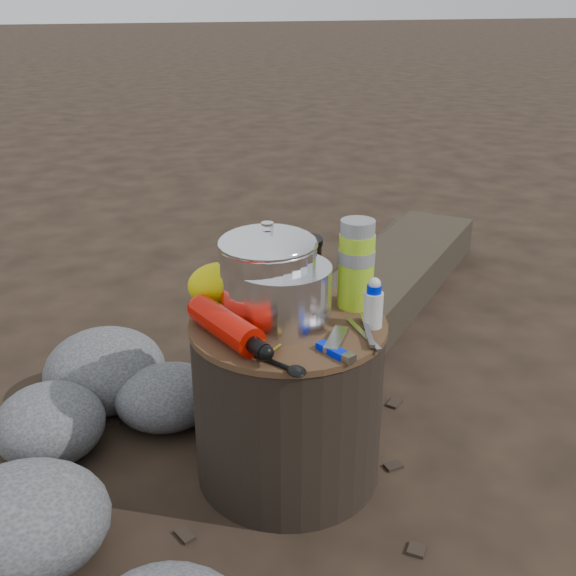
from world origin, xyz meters
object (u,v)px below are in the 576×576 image
object	(u,v)px
thermos	(356,264)
travel_mug	(302,267)
camping_pot	(268,275)
fuel_bottle	(226,325)
log_main	(371,298)
stump	(288,399)

from	to	relation	value
thermos	travel_mug	bearing A→B (deg)	131.55
camping_pot	thermos	world-z (taller)	camping_pot
fuel_bottle	camping_pot	bearing A→B (deg)	12.91
camping_pot	travel_mug	distance (m)	0.16
fuel_bottle	log_main	bearing A→B (deg)	29.38
camping_pot	fuel_bottle	xyz separation A→B (m)	(-0.11, -0.07, -0.07)
log_main	thermos	distance (m)	0.89
log_main	camping_pot	size ratio (longest dim) A/B	8.18
fuel_bottle	thermos	size ratio (longest dim) A/B	1.30
log_main	thermos	xyz separation A→B (m)	(-0.38, -0.68, 0.43)
log_main	camping_pot	world-z (taller)	camping_pot
camping_pot	fuel_bottle	bearing A→B (deg)	-149.33
camping_pot	travel_mug	xyz separation A→B (m)	(0.12, 0.11, -0.04)
stump	thermos	distance (m)	0.35
fuel_bottle	travel_mug	distance (m)	0.29
stump	log_main	distance (m)	0.91
stump	fuel_bottle	xyz separation A→B (m)	(-0.15, -0.04, 0.23)
stump	travel_mug	size ratio (longest dim) A/B	3.15
log_main	camping_pot	distance (m)	1.00
log_main	travel_mug	world-z (taller)	travel_mug
camping_pot	travel_mug	size ratio (longest dim) A/B	1.53
camping_pot	thermos	size ratio (longest dim) A/B	1.04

